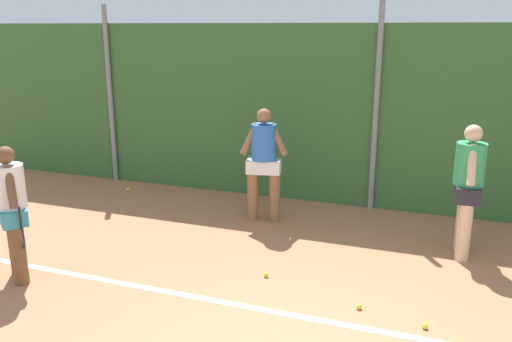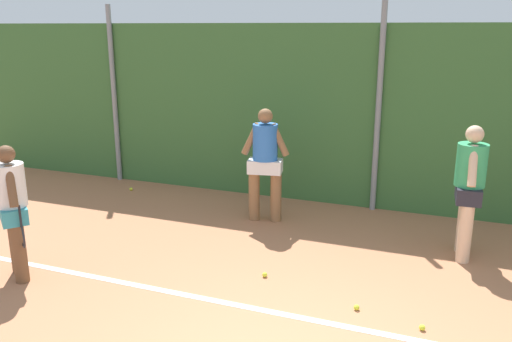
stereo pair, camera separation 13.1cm
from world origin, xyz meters
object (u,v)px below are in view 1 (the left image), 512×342
player_foreground_near (12,207)px  player_midcourt (468,184)px  tennis_ball_3 (359,306)px  tennis_ball_8 (128,190)px  player_backcourt_far (264,159)px  tennis_ball_0 (266,275)px  tennis_ball_4 (425,326)px

player_foreground_near → player_midcourt: bearing=65.9°
tennis_ball_3 → tennis_ball_8: bearing=149.5°
tennis_ball_3 → tennis_ball_8: 5.87m
tennis_ball_3 → player_backcourt_far: bearing=129.9°
player_midcourt → tennis_ball_0: size_ratio=28.63×
player_backcourt_far → tennis_ball_8: size_ratio=28.72×
player_backcourt_far → tennis_ball_3: (2.00, -2.39, -1.03)m
tennis_ball_0 → tennis_ball_4: size_ratio=1.00×
player_foreground_near → player_midcourt: size_ratio=0.93×
player_foreground_near → player_backcourt_far: 3.85m
player_foreground_near → tennis_ball_8: (-0.79, 3.70, -0.95)m
tennis_ball_0 → tennis_ball_3: size_ratio=1.00×
tennis_ball_8 → player_midcourt: bearing=-8.8°
player_midcourt → tennis_ball_8: 6.34m
player_backcourt_far → tennis_ball_4: bearing=-54.0°
tennis_ball_0 → tennis_ball_4: 2.09m
tennis_ball_3 → player_midcourt: bearing=61.0°
player_foreground_near → tennis_ball_0: (2.99, 1.12, -0.95)m
player_foreground_near → player_midcourt: player_midcourt is taller
player_foreground_near → tennis_ball_0: size_ratio=26.62×
player_backcourt_far → tennis_ball_3: player_backcourt_far is taller
player_midcourt → tennis_ball_0: (-2.40, -1.62, -1.03)m
tennis_ball_4 → tennis_ball_8: size_ratio=1.00×
player_foreground_near → tennis_ball_4: player_foreground_near is taller
player_backcourt_far → tennis_ball_8: (-3.06, 0.60, -1.03)m
player_midcourt → tennis_ball_8: player_midcourt is taller
player_midcourt → tennis_ball_4: player_midcourt is taller
player_midcourt → tennis_ball_8: bearing=78.4°
player_midcourt → tennis_ball_3: bearing=148.1°
player_foreground_near → player_backcourt_far: bearing=92.7°
player_midcourt → tennis_ball_3: size_ratio=28.63×
player_foreground_near → tennis_ball_4: 5.13m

